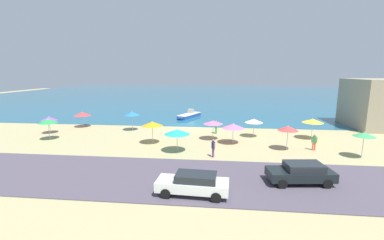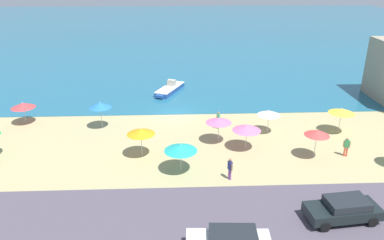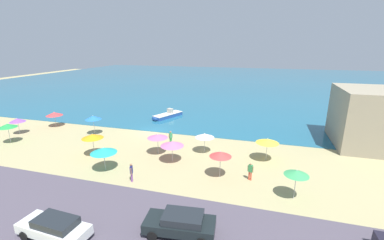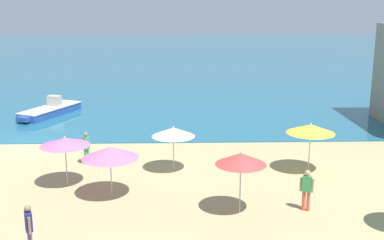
{
  "view_description": "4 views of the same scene",
  "coord_description": "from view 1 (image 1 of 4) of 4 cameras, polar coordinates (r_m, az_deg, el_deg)",
  "views": [
    {
      "loc": [
        4.43,
        -35.7,
        7.76
      ],
      "look_at": [
        0.56,
        1.1,
        0.81
      ],
      "focal_mm": 24.0,
      "sensor_mm": 36.0,
      "label": 1
    },
    {
      "loc": [
        0.21,
        -36.51,
        14.62
      ],
      "look_at": [
        1.62,
        -4.04,
        1.04
      ],
      "focal_mm": 35.0,
      "sensor_mm": 36.0,
      "label": 2
    },
    {
      "loc": [
        14.76,
        -30.93,
        11.57
      ],
      "look_at": [
        5.5,
        0.92,
        1.89
      ],
      "focal_mm": 24.0,
      "sensor_mm": 36.0,
      "label": 3
    },
    {
      "loc": [
        8.94,
        -27.57,
        8.03
      ],
      "look_at": [
        9.71,
        0.11,
        1.38
      ],
      "focal_mm": 45.0,
      "sensor_mm": 36.0,
      "label": 4
    }
  ],
  "objects": [
    {
      "name": "ground_plane",
      "position": [
        36.8,
        -1.05,
        -1.54
      ],
      "size": [
        160.0,
        160.0,
        0.0
      ],
      "primitive_type": "plane",
      "color": "tan"
    },
    {
      "name": "beach_umbrella_0",
      "position": [
        28.18,
        9.14,
        -1.32
      ],
      "size": [
        2.4,
        2.4,
        2.3
      ],
      "color": "#B2B2B7",
      "rests_on": "ground_plane"
    },
    {
      "name": "beach_umbrella_9",
      "position": [
        27.8,
        33.93,
        -2.68
      ],
      "size": [
        1.87,
        1.87,
        2.49
      ],
      "color": "#B2B2B7",
      "rests_on": "ground_plane"
    },
    {
      "name": "bather_0",
      "position": [
        23.75,
        4.74,
        -6.04
      ],
      "size": [
        0.34,
        0.53,
        1.71
      ],
      "color": "#864A9E",
      "rests_on": "ground_plane"
    },
    {
      "name": "parked_car_1",
      "position": [
        16.72,
        0.3,
        -13.89
      ],
      "size": [
        4.65,
        1.99,
        1.42
      ],
      "color": "silver",
      "rests_on": "coastal_road"
    },
    {
      "name": "beach_umbrella_8",
      "position": [
        33.7,
        -29.35,
        -0.21
      ],
      "size": [
        2.12,
        2.12,
        2.51
      ],
      "color": "#B2B2B7",
      "rests_on": "ground_plane"
    },
    {
      "name": "beach_umbrella_5",
      "position": [
        25.0,
        -3.34,
        -2.64
      ],
      "size": [
        2.48,
        2.48,
        2.34
      ],
      "color": "#B2B2B7",
      "rests_on": "ground_plane"
    },
    {
      "name": "skiff_nearshore",
      "position": [
        44.13,
        -0.63,
        1.05
      ],
      "size": [
        3.75,
        5.85,
        1.37
      ],
      "color": "#264E98",
      "rests_on": "sea"
    },
    {
      "name": "beach_umbrella_4",
      "position": [
        39.44,
        -23.18,
        1.27
      ],
      "size": [
        2.3,
        2.3,
        2.24
      ],
      "color": "#B2B2B7",
      "rests_on": "ground_plane"
    },
    {
      "name": "beach_umbrella_2",
      "position": [
        31.6,
        13.59,
        -0.17
      ],
      "size": [
        2.12,
        2.12,
        2.29
      ],
      "color": "#B2B2B7",
      "rests_on": "ground_plane"
    },
    {
      "name": "beach_umbrella_11",
      "position": [
        34.93,
        -13.19,
        1.45
      ],
      "size": [
        2.08,
        2.08,
        2.67
      ],
      "color": "#B2B2B7",
      "rests_on": "ground_plane"
    },
    {
      "name": "beach_umbrella_1",
      "position": [
        29.51,
        4.71,
        -0.53
      ],
      "size": [
        2.24,
        2.24,
        2.31
      ],
      "color": "#B2B2B7",
      "rests_on": "ground_plane"
    },
    {
      "name": "bather_1",
      "position": [
        28.44,
        25.53,
        -4.27
      ],
      "size": [
        0.53,
        0.34,
        1.7
      ],
      "color": "#DD5038",
      "rests_on": "ground_plane"
    },
    {
      "name": "beach_umbrella_7",
      "position": [
        37.24,
        -29.18,
        0.27
      ],
      "size": [
        1.98,
        1.98,
        2.24
      ],
      "color": "#B2B2B7",
      "rests_on": "ground_plane"
    },
    {
      "name": "parked_car_3",
      "position": [
        19.86,
        23.05,
        -10.66
      ],
      "size": [
        4.64,
        2.36,
        1.45
      ],
      "color": "black",
      "rests_on": "coastal_road"
    },
    {
      "name": "bather_2",
      "position": [
        32.74,
        5.38,
        -1.41
      ],
      "size": [
        0.37,
        0.51,
        1.69
      ],
      "color": "green",
      "rests_on": "ground_plane"
    },
    {
      "name": "beach_umbrella_10",
      "position": [
        27.19,
        20.55,
        -1.73
      ],
      "size": [
        1.99,
        1.99,
        2.55
      ],
      "color": "#B2B2B7",
      "rests_on": "ground_plane"
    },
    {
      "name": "beach_umbrella_6",
      "position": [
        28.11,
        -8.82,
        -0.84
      ],
      "size": [
        2.27,
        2.27,
        2.53
      ],
      "color": "#B2B2B7",
      "rests_on": "ground_plane"
    },
    {
      "name": "beach_umbrella_3",
      "position": [
        32.86,
        25.26,
        -0.16
      ],
      "size": [
        2.34,
        2.34,
        2.47
      ],
      "color": "#B2B2B7",
      "rests_on": "ground_plane"
    },
    {
      "name": "sea",
      "position": [
        91.13,
        3.22,
        5.76
      ],
      "size": [
        150.0,
        110.0,
        0.05
      ],
      "primitive_type": "cube",
      "color": "#205F7B",
      "rests_on": "ground_plane"
    },
    {
      "name": "coastal_road",
      "position": [
        19.81,
        -7.59,
        -12.43
      ],
      "size": [
        80.0,
        8.0,
        0.06
      ],
      "primitive_type": "cube",
      "color": "#4D4653",
      "rests_on": "ground_plane"
    }
  ]
}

